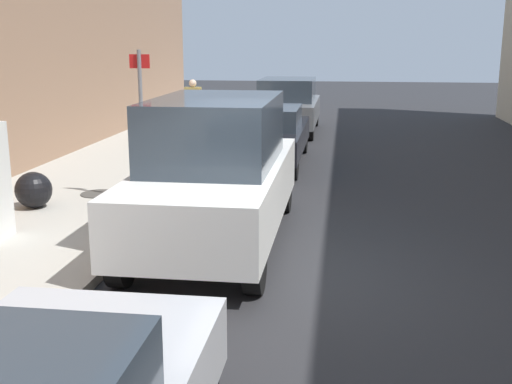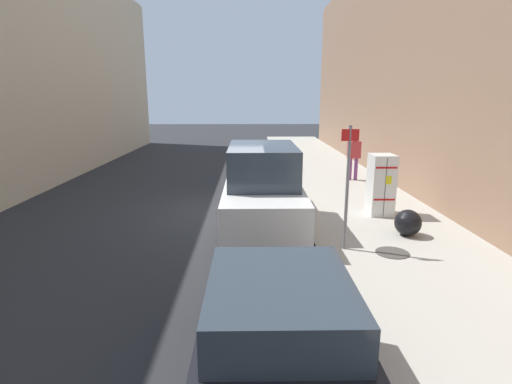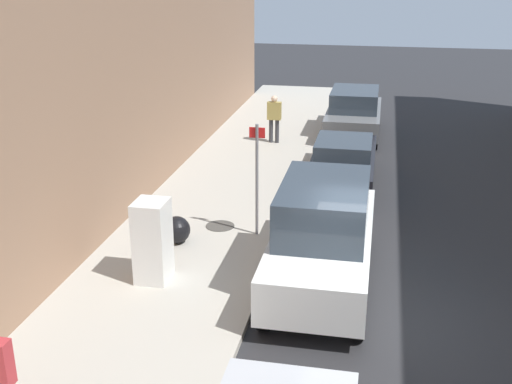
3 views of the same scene
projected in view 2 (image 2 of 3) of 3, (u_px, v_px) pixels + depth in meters
ground_plane at (222, 213)px, 11.86m from camera, size 80.00×80.00×0.00m
sidewalk_slab at (365, 210)px, 11.92m from camera, size 3.96×44.00×0.13m
building_facade_near at (492, 44)px, 10.88m from camera, size 2.43×39.60×9.54m
discarded_refrigerator at (381, 185)px, 11.10m from camera, size 0.64×0.72×1.69m
manhole_cover at (392, 253)px, 8.45m from camera, size 0.70×0.70×0.02m
street_sign_post at (348, 182)px, 8.35m from camera, size 0.36×0.07×2.67m
fire_hydrant at (292, 161)px, 18.16m from camera, size 0.22×0.22×0.74m
trash_bag at (408, 223)px, 9.47m from camera, size 0.63×0.63×0.63m
pedestrian_standing_near at (354, 154)px, 15.70m from camera, size 0.51×0.24×1.77m
parked_sedan_silver at (257, 162)px, 16.64m from camera, size 1.82×4.37×1.39m
parked_van_white at (262, 187)px, 10.31m from camera, size 1.92×5.02×2.16m
parked_sedan_dark at (281, 344)px, 4.33m from camera, size 1.79×4.67×1.42m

